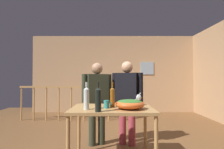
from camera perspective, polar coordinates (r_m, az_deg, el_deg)
ground_plane at (r=3.68m, az=0.96°, el=-20.60°), size 8.70×8.70×0.00m
back_wall at (r=6.81m, az=0.47°, el=0.17°), size 5.90×0.10×2.77m
framed_picture at (r=6.88m, az=10.64°, el=1.89°), size 0.48×0.03×0.45m
stair_railing at (r=5.52m, az=-8.25°, el=-7.37°), size 2.99×0.10×1.05m
tv_console at (r=6.54m, az=-2.42°, el=-9.55°), size 0.90×0.40×0.55m
flat_screen_tv at (r=6.45m, az=-2.43°, el=-4.85°), size 0.59×0.12×0.45m
serving_table at (r=2.71m, az=0.00°, el=-11.89°), size 1.16×0.83×0.80m
salad_bowl at (r=2.58m, az=5.43°, el=-8.88°), size 0.41×0.41×0.23m
wine_glass at (r=2.93m, az=8.17°, el=-7.05°), size 0.08×0.08×0.17m
wine_bottle_dark at (r=2.35m, az=-4.28°, el=-7.49°), size 0.08×0.08×0.37m
wine_bottle_amber at (r=2.72m, az=0.09°, el=-6.81°), size 0.07×0.07×0.37m
wine_bottle_clear at (r=2.53m, az=-7.86°, el=-7.07°), size 0.07×0.07×0.37m
mug_teal at (r=2.64m, az=-1.68°, el=-9.09°), size 0.12×0.08×0.11m
person_standing_left at (r=3.48m, az=-4.64°, el=-6.79°), size 0.54×0.36×1.51m
person_standing_right at (r=3.47m, az=4.63°, el=-6.43°), size 0.56×0.36×1.54m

